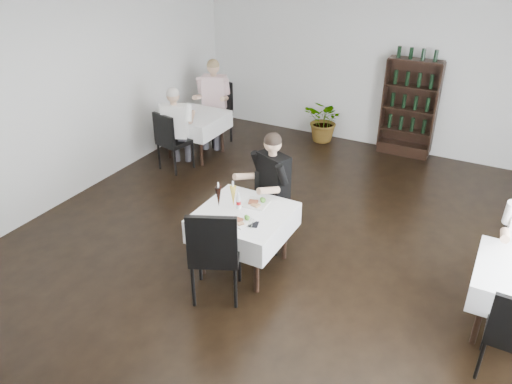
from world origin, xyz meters
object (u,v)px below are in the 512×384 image
at_px(wine_shelf, 409,109).
at_px(potted_tree, 325,121).
at_px(main_table, 244,222).
at_px(diner_main, 268,181).

distance_m(wine_shelf, potted_tree, 1.56).
relative_size(wine_shelf, main_table, 1.70).
xyz_separation_m(wine_shelf, main_table, (-0.90, -4.31, -0.23)).
bearing_deg(wine_shelf, potted_tree, -175.61).
height_order(wine_shelf, potted_tree, wine_shelf).
bearing_deg(potted_tree, wine_shelf, 4.39).
relative_size(wine_shelf, diner_main, 1.16).
distance_m(wine_shelf, main_table, 4.41).
bearing_deg(potted_tree, diner_main, -80.77).
xyz_separation_m(main_table, diner_main, (-0.01, 0.64, 0.25)).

